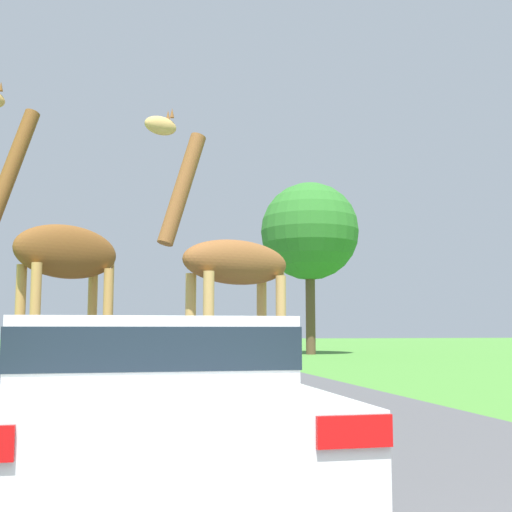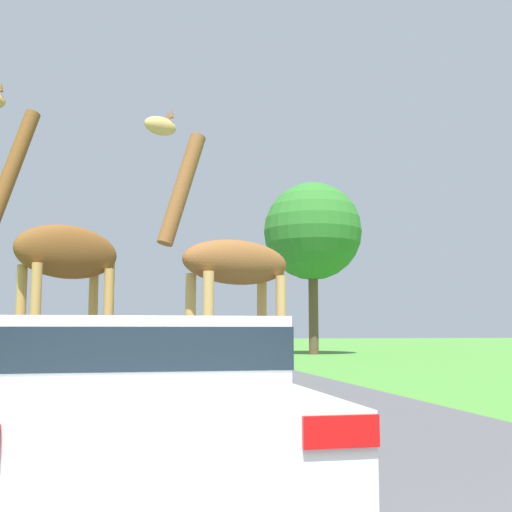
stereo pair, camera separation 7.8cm
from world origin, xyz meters
name	(u,v)px [view 1 (the left image)]	position (x,y,z in m)	size (l,w,h in m)	color
road	(136,354)	(0.00, 30.00, 0.00)	(8.29, 120.00, 0.00)	#4C4C4F
giraffe_near_road	(230,268)	(0.99, 9.51, 2.22)	(2.76, 1.61, 4.74)	tan
giraffe_companion	(60,257)	(-1.86, 10.51, 2.46)	(2.54, 2.04, 5.25)	tan
car_lead_maroon	(150,401)	(-0.59, 3.60, 0.68)	(1.91, 4.06, 1.27)	silver
car_queue_right	(195,347)	(1.43, 18.36, 0.66)	(1.74, 4.01, 1.24)	silver
car_queue_left	(72,343)	(-2.49, 23.03, 0.71)	(1.77, 4.52, 1.32)	#144C28
tree_left_edge	(310,232)	(8.11, 28.39, 5.88)	(4.73, 4.73, 8.28)	brown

